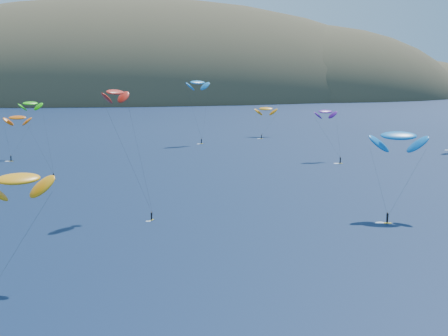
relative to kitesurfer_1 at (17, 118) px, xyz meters
name	(u,v)px	position (x,y,z in m)	size (l,w,h in m)	color
island	(156,108)	(76.70, 395.82, -23.94)	(730.00, 300.00, 210.00)	#3D3526
kitesurfer_1	(17,118)	(0.00, 0.00, 0.00)	(8.85, 10.35, 15.63)	yellow
kitesurfer_2	(18,179)	(16.26, -125.00, 1.64)	(10.25, 10.85, 17.47)	yellow
kitesurfer_3	(30,104)	(8.02, -32.91, 6.46)	(10.46, 13.73, 21.60)	yellow
kitesurfer_4	(198,82)	(63.56, 27.50, 10.32)	(10.92, 8.26, 26.33)	yellow
kitesurfer_5	(399,136)	(85.76, -96.82, 2.96)	(12.02, 11.11, 19.24)	yellow
kitesurfer_6	(326,112)	(97.54, -22.12, 2.19)	(7.73, 11.66, 17.55)	yellow
kitesurfer_9	(115,92)	(30.28, -84.83, 11.55)	(10.45, 11.97, 26.84)	yellow
kitesurfer_11	(266,109)	(95.96, 47.16, -1.54)	(10.06, 13.46, 14.26)	yellow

